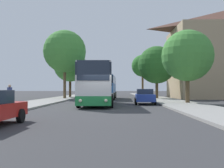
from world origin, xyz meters
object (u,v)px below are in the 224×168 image
object	(u,v)px
tree_left_near	(70,65)
tree_left_far	(65,51)
bus_middle	(106,87)
tree_right_near	(143,66)
parked_car_right_near	(145,96)
tree_right_far	(157,65)
pedestrian_waiting_near	(10,96)
bus_front	(97,84)
tree_right_mid	(187,56)

from	to	relation	value
tree_left_near	tree_left_far	size ratio (longest dim) A/B	0.81
bus_middle	tree_right_near	world-z (taller)	tree_right_near
parked_car_right_near	tree_left_near	size ratio (longest dim) A/B	0.56
tree_right_far	tree_right_near	bearing A→B (deg)	92.83
bus_middle	pedestrian_waiting_near	size ratio (longest dim) A/B	7.02
parked_car_right_near	pedestrian_waiting_near	size ratio (longest dim) A/B	2.65
pedestrian_waiting_near	tree_right_far	distance (m)	22.97
bus_front	parked_car_right_near	size ratio (longest dim) A/B	2.33
pedestrian_waiting_near	tree_right_mid	distance (m)	16.67
pedestrian_waiting_near	tree_left_far	size ratio (longest dim) A/B	0.17
tree_right_far	pedestrian_waiting_near	bearing A→B (deg)	-126.85
tree_right_near	tree_right_far	xyz separation A→B (m)	(0.68, -13.84, -1.07)
tree_left_far	pedestrian_waiting_near	bearing A→B (deg)	-91.43
tree_right_mid	parked_car_right_near	bearing A→B (deg)	-175.91
tree_right_near	tree_right_far	distance (m)	13.89
bus_front	tree_left_near	world-z (taller)	tree_left_near
tree_left_far	parked_car_right_near	bearing A→B (deg)	-48.95
bus_front	pedestrian_waiting_near	world-z (taller)	bus_front
tree_right_near	tree_right_mid	xyz separation A→B (m)	(1.95, -25.35, -1.21)
bus_front	bus_middle	xyz separation A→B (m)	(0.21, 14.29, -0.14)
bus_front	tree_left_near	xyz separation A→B (m)	(-5.95, 19.29, 3.44)
tree_right_mid	tree_left_near	bearing A→B (deg)	130.60
bus_front	tree_left_far	bearing A→B (deg)	111.53
parked_car_right_near	tree_right_far	xyz separation A→B (m)	(2.96, 11.81, 4.11)
parked_car_right_near	pedestrian_waiting_near	xyz separation A→B (m)	(-10.62, -6.30, 0.22)
pedestrian_waiting_near	tree_left_far	xyz separation A→B (m)	(0.45, 17.98, 5.84)
bus_middle	tree_left_far	distance (m)	7.81
tree_right_mid	bus_middle	bearing A→B (deg)	125.07
tree_right_near	pedestrian_waiting_near	bearing A→B (deg)	-111.98
parked_car_right_near	tree_left_near	xyz separation A→B (m)	(-10.43, 17.40, 4.56)
bus_middle	tree_right_far	bearing A→B (deg)	-3.26
tree_right_near	tree_right_mid	world-z (taller)	tree_right_near
tree_left_far	tree_right_far	distance (m)	13.27
bus_front	tree_right_near	size ratio (longest dim) A/B	1.30
pedestrian_waiting_near	tree_right_mid	xyz separation A→B (m)	(14.84, 6.60, 3.75)
tree_right_near	tree_right_mid	size ratio (longest dim) A/B	1.12
parked_car_right_near	tree_left_near	distance (m)	20.79
bus_front	parked_car_right_near	world-z (taller)	bus_front
pedestrian_waiting_near	tree_right_far	bearing A→B (deg)	-19.64
pedestrian_waiting_near	tree_right_mid	world-z (taller)	tree_right_mid
pedestrian_waiting_near	tree_left_near	size ratio (longest dim) A/B	0.21
tree_left_far	tree_right_near	xyz separation A→B (m)	(12.45, 13.97, -0.88)
tree_left_near	bus_front	bearing A→B (deg)	-72.86
parked_car_right_near	tree_right_far	bearing A→B (deg)	-101.51
parked_car_right_near	tree_right_near	size ratio (longest dim) A/B	0.56
parked_car_right_near	tree_left_far	world-z (taller)	tree_left_far
tree_left_near	tree_right_far	xyz separation A→B (m)	(13.39, -5.59, -0.45)
bus_front	bus_middle	size ratio (longest dim) A/B	0.88
tree_left_near	tree_right_mid	size ratio (longest dim) A/B	1.11
pedestrian_waiting_near	tree_right_far	xyz separation A→B (m)	(13.58, 18.11, 3.89)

